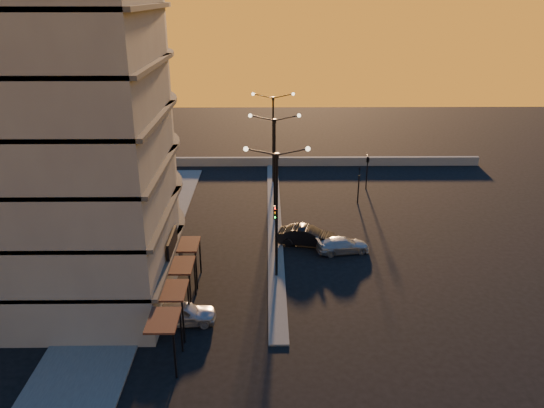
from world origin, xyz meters
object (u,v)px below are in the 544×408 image
(car_hatchback, at_px, (182,313))
(car_sedan, at_px, (307,236))
(streetlamp_mid, at_px, (275,160))
(traffic_light_main, at_px, (276,223))
(car_wagon, at_px, (343,245))

(car_hatchback, xyz_separation_m, car_sedan, (8.30, 10.75, 0.06))
(streetlamp_mid, xyz_separation_m, traffic_light_main, (0.00, -7.13, -2.70))
(car_sedan, height_order, car_wagon, car_sedan)
(car_sedan, bearing_deg, car_wagon, -104.51)
(streetlamp_mid, distance_m, car_hatchback, 17.39)
(car_sedan, bearing_deg, streetlamp_mid, 39.34)
(traffic_light_main, relative_size, car_sedan, 0.93)
(traffic_light_main, relative_size, car_hatchback, 1.04)
(car_wagon, bearing_deg, streetlamp_mid, 29.38)
(streetlamp_mid, distance_m, car_wagon, 9.54)
(car_hatchback, distance_m, car_sedan, 13.59)
(streetlamp_mid, relative_size, traffic_light_main, 2.24)
(car_sedan, relative_size, car_wagon, 1.11)
(traffic_light_main, bearing_deg, car_wagon, 9.58)
(car_hatchback, distance_m, car_wagon, 14.46)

